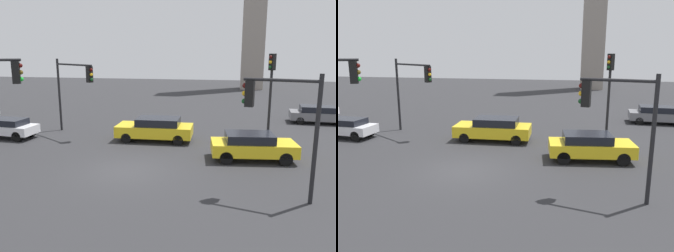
% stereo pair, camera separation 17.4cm
% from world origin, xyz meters
% --- Properties ---
extents(ground_plane, '(105.13, 105.13, 0.00)m').
position_xyz_m(ground_plane, '(0.00, 0.00, 0.00)').
color(ground_plane, '#2D2D30').
extents(traffic_light_1, '(2.76, 0.88, 4.86)m').
position_xyz_m(traffic_light_1, '(6.66, -1.84, 3.42)').
color(traffic_light_1, black).
rests_on(traffic_light_1, ground_plane).
extents(traffic_light_2, '(3.57, 2.34, 5.08)m').
position_xyz_m(traffic_light_2, '(-5.56, 6.41, 3.60)').
color(traffic_light_2, black).
rests_on(traffic_light_2, ground_plane).
extents(traffic_light_3, '(0.46, 0.48, 5.45)m').
position_xyz_m(traffic_light_3, '(7.17, 7.06, 3.78)').
color(traffic_light_3, black).
rests_on(traffic_light_3, ground_plane).
extents(car_0, '(4.16, 1.93, 1.29)m').
position_xyz_m(car_0, '(-9.64, 4.69, 0.70)').
color(car_0, silver).
rests_on(car_0, ground_plane).
extents(car_1, '(4.53, 2.42, 1.43)m').
position_xyz_m(car_1, '(5.98, 2.87, 0.77)').
color(car_1, yellow).
rests_on(car_1, ground_plane).
extents(car_2, '(4.66, 2.27, 1.36)m').
position_xyz_m(car_2, '(11.67, 13.41, 0.72)').
color(car_2, slate).
rests_on(car_2, ground_plane).
extents(car_3, '(4.82, 2.19, 1.48)m').
position_xyz_m(car_3, '(0.14, 5.82, 0.78)').
color(car_3, yellow).
rests_on(car_3, ground_plane).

